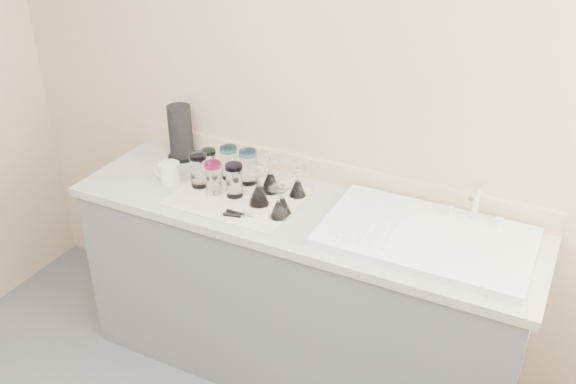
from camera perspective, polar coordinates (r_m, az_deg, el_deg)
The scene contains 18 objects.
room_envelope at distance 1.58m, azimuth -17.79°, elevation -0.92°, with size 3.54×3.50×2.52m.
counter_unit at distance 3.02m, azimuth 1.08°, elevation -8.88°, with size 2.06×0.62×0.90m.
sink_unit at distance 2.60m, azimuth 12.26°, elevation -3.90°, with size 0.82×0.50×0.22m.
dish_towel at distance 2.85m, azimuth -4.57°, elevation -0.43°, with size 0.55×0.42×0.01m, color white.
tumbler_teal at distance 3.01m, azimuth -7.01°, elevation 2.61°, with size 0.07×0.07×0.13m.
tumbler_cyan at distance 2.97m, azimuth -5.27°, elevation 2.64°, with size 0.08×0.08×0.16m.
tumbler_purple at distance 2.92m, azimuth -3.56°, elevation 2.24°, with size 0.08×0.08×0.16m.
tumbler_magenta at distance 2.92m, azimuth -7.94°, elevation 1.96°, with size 0.08×0.08×0.16m.
tumbler_blue at distance 2.86m, azimuth -6.64°, elevation 1.28°, with size 0.07×0.07×0.15m.
tumbler_lavender at distance 2.82m, azimuth -4.80°, elevation 1.06°, with size 0.08×0.08×0.15m.
goblet_back_left at distance 2.86m, azimuth -1.57°, elevation 1.09°, with size 0.09×0.09×0.16m.
goblet_back_right at distance 2.83m, azimuth 0.85°, elevation 0.54°, with size 0.08×0.08×0.14m.
goblet_front_left at distance 2.76m, azimuth -2.62°, elevation -0.02°, with size 0.09×0.09×0.16m.
goblet_front_right at distance 2.70m, azimuth -0.51°, elevation -1.03°, with size 0.07×0.07×0.13m.
goblet_extra at distance 2.67m, azimuth -0.84°, elevation -1.35°, with size 0.08×0.08×0.14m.
can_opener at distance 2.70m, azimuth -4.37°, elevation -2.05°, with size 0.13×0.05×0.02m.
white_mug at distance 3.01m, azimuth -10.48°, elevation 1.71°, with size 0.14×0.10×0.09m.
paper_towel_roll at distance 3.19m, azimuth -9.53°, elevation 5.21°, with size 0.14×0.14×0.27m.
Camera 1 is at (1.02, -0.95, 2.31)m, focal length 40.00 mm.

